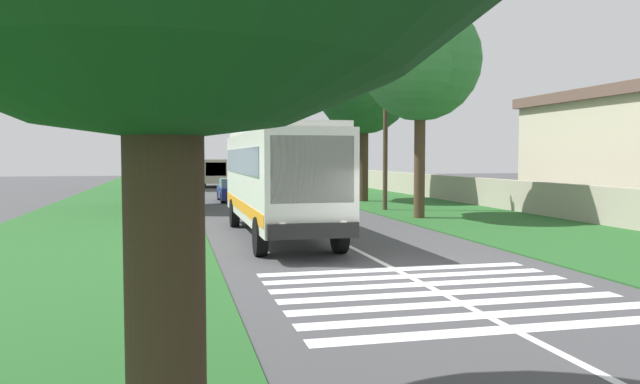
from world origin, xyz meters
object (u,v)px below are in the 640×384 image
Objects in this scene: trailing_minibus_0 at (214,170)px; roadside_tree_right_1 at (264,130)px; roadside_tree_left_0 at (164,95)px; roadside_tree_right_2 at (417,65)px; trailing_car_1 at (274,185)px; trailing_car_0 at (233,191)px; roadside_building at (624,149)px; utility_pole at (385,120)px; coach_bus at (277,175)px; roadside_tree_left_2 at (158,90)px; roadside_tree_right_0 at (361,89)px.

roadside_tree_right_1 is at bearing -22.60° from trailing_minibus_0.
roadside_tree_left_0 reaches higher than roadside_tree_right_2.
roadside_tree_left_0 is (9.01, 7.99, 7.38)m from trailing_car_1.
trailing_car_1 is 12.26m from trailing_minibus_0.
trailing_car_0 is at bearing 168.72° from roadside_tree_right_1.
roadside_tree_right_1 is 0.92× the size of roadside_tree_right_2.
roadside_building is (3.11, -13.46, -3.67)m from roadside_tree_right_2.
utility_pole is (-15.74, -3.28, 4.01)m from trailing_car_1.
coach_bus is 1.86× the size of trailing_minibus_0.
roadside_tree_left_2 is at bearing 69.85° from utility_pole.
roadside_tree_right_2 is (-48.95, 0.28, 0.77)m from roadside_tree_right_1.
roadside_tree_left_0 is 27.41m from utility_pole.
roadside_tree_left_0 is 23.22m from roadside_tree_right_1.
roadside_tree_right_2 is at bearing 179.67° from roadside_tree_right_1.
roadside_tree_left_0 is 1.23× the size of roadside_tree_right_2.
trailing_minibus_0 is at bearing -0.19° from coach_bus.
trailing_car_0 is 37.42m from roadside_tree_right_1.
utility_pole is at bearing -165.67° from trailing_minibus_0.
roadside_tree_right_1 is 0.82× the size of roadside_building.
roadside_tree_left_0 is at bearing 21.28° from roadside_tree_right_2.
roadside_tree_left_0 is at bearing 41.58° from trailing_car_1.
trailing_car_0 is at bearing 64.99° from roadside_building.
utility_pole is at bearing -168.23° from trailing_car_1.
trailing_minibus_0 is 0.67× the size of utility_pole.
utility_pole reaches higher than coach_bus.
roadside_tree_left_0 is at bearing 43.80° from roadside_building.
trailing_minibus_0 is 0.55× the size of roadside_building.
roadside_tree_right_2 reaches higher than roadside_building.
utility_pole reaches higher than trailing_minibus_0.
utility_pole is (9.09, -7.12, 2.53)m from coach_bus.
roadside_tree_left_0 reaches higher than trailing_car_1.
roadside_tree_right_2 is at bearing -167.53° from trailing_minibus_0.
trailing_minibus_0 is 19.41m from roadside_tree_right_1.
roadside_tree_right_1 reaches higher than coach_bus.
roadside_tree_right_0 is (15.56, -7.82, 4.81)m from coach_bus.
roadside_building is (-28.42, -20.44, 1.64)m from trailing_minibus_0.
roadside_tree_right_1 is at bearing -6.94° from trailing_car_1.
coach_bus is 36.49m from trailing_minibus_0.
roadside_building is (-25.78, -24.72, -4.86)m from roadside_tree_left_0.
roadside_tree_left_2 reaches higher than roadside_building.
roadside_tree_right_1 is (36.31, -7.24, 5.42)m from trailing_car_0.
roadside_tree_right_1 is (17.42, -7.25, 4.54)m from trailing_minibus_0.
utility_pole is at bearing -0.27° from roadside_tree_right_2.
roadside_tree_left_0 is 31.03m from roadside_tree_right_2.
trailing_car_1 is 11.89m from roadside_tree_right_0.
roadside_tree_left_0 reaches higher than trailing_car_0.
roadside_building is (-1.03, -13.44, -1.48)m from utility_pole.
roadside_tree_right_1 is 44.84m from utility_pole.
roadside_tree_right_2 is (-12.64, -6.96, 6.19)m from trailing_car_0.
roadside_tree_left_2 reaches higher than roadside_tree_right_1.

